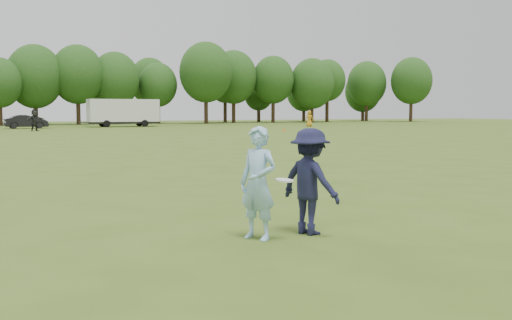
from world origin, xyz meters
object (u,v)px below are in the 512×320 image
object	(u,v)px
player_far_c	(309,119)
player_far_d	(35,120)
defender	(310,181)
cargo_trailer	(123,112)
car_f	(26,122)
field_cone	(284,130)
thrower	(258,183)

from	to	relation	value
player_far_c	player_far_d	bearing A→B (deg)	21.88
defender	cargo_trailer	size ratio (longest dim) A/B	0.18
player_far_c	car_f	world-z (taller)	player_far_c
car_f	player_far_c	bearing A→B (deg)	-108.12
player_far_c	player_far_d	xyz separation A→B (m)	(-30.38, -1.36, 0.07)
defender	car_f	distance (m)	59.45
car_f	cargo_trailer	world-z (taller)	cargo_trailer
player_far_c	cargo_trailer	size ratio (longest dim) A/B	0.21
player_far_c	car_f	bearing A→B (deg)	6.12
field_cone	cargo_trailer	size ratio (longest dim) A/B	0.03
field_cone	cargo_trailer	bearing A→B (deg)	114.82
player_far_d	field_cone	bearing A→B (deg)	-53.95
player_far_d	cargo_trailer	xyz separation A→B (m)	(10.78, 10.64, 0.76)
player_far_d	thrower	bearing A→B (deg)	-118.85
defender	cargo_trailer	bearing A→B (deg)	-29.30
thrower	car_f	bearing A→B (deg)	150.27
player_far_c	cargo_trailer	world-z (taller)	cargo_trailer
thrower	cargo_trailer	bearing A→B (deg)	140.44
defender	player_far_c	xyz separation A→B (m)	(31.29, 52.32, 0.12)
player_far_c	car_f	xyz separation A→B (m)	(-30.40, 7.12, -0.23)
defender	player_far_d	world-z (taller)	player_far_d
thrower	car_f	world-z (taller)	thrower
defender	player_far_c	world-z (taller)	player_far_c
thrower	field_cone	bearing A→B (deg)	123.00
cargo_trailer	thrower	bearing A→B (deg)	-101.56
thrower	defender	world-z (taller)	thrower
thrower	cargo_trailer	world-z (taller)	cargo_trailer
defender	player_far_d	size ratio (longest dim) A/B	0.81
field_cone	thrower	bearing A→B (deg)	-119.00
defender	player_far_c	size ratio (longest dim) A/B	0.87
car_f	thrower	bearing A→B (deg)	173.35
thrower	car_f	xyz separation A→B (m)	(1.79, 59.43, -0.13)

